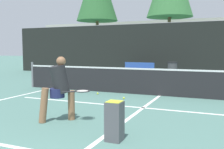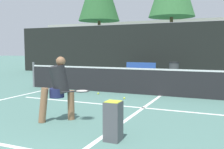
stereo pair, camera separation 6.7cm
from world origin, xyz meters
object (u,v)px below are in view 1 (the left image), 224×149
at_px(trash_bin, 172,70).
at_px(ball_hopper, 115,120).
at_px(courtside_bench, 139,69).
at_px(player_practicing, 59,87).

bearing_deg(trash_bin, ball_hopper, -85.62).
bearing_deg(trash_bin, courtside_bench, -179.86).
bearing_deg(player_practicing, courtside_bench, 50.67).
distance_m(ball_hopper, trash_bin, 10.30).
bearing_deg(ball_hopper, player_practicing, 156.45).
relative_size(player_practicing, ball_hopper, 2.06).
bearing_deg(ball_hopper, courtside_bench, 104.77).
xyz_separation_m(ball_hopper, courtside_bench, (-2.70, 10.26, 0.10)).
xyz_separation_m(ball_hopper, trash_bin, (-0.79, 10.27, 0.09)).
bearing_deg(player_practicing, ball_hopper, -69.29).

